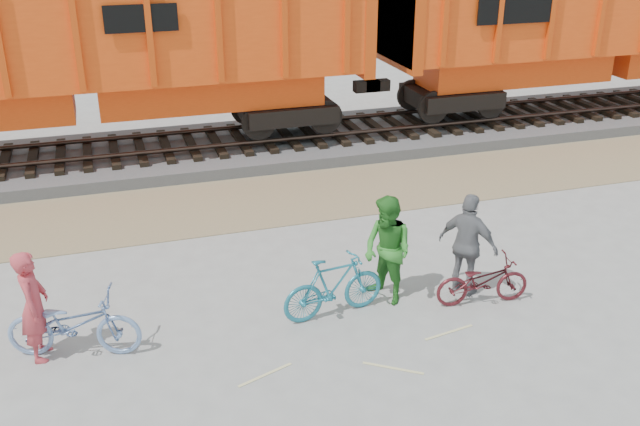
{
  "coord_description": "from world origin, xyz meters",
  "views": [
    {
      "loc": [
        -2.77,
        -9.02,
        6.2
      ],
      "look_at": [
        0.54,
        1.5,
        1.36
      ],
      "focal_mm": 40.0,
      "sensor_mm": 36.0,
      "label": 1
    }
  ],
  "objects_px": {
    "bicycle_blue": "(74,324)",
    "person_man": "(388,250)",
    "hopper_car_center": "(79,47)",
    "hopper_car_right": "(610,19)",
    "person_woman": "(468,245)",
    "bicycle_maroon": "(482,281)",
    "bicycle_teal": "(334,286)",
    "person_solo": "(34,306)"
  },
  "relations": [
    {
      "from": "bicycle_blue",
      "to": "person_man",
      "type": "xyz_separation_m",
      "value": [
        4.98,
        0.09,
        0.41
      ]
    },
    {
      "from": "hopper_car_center",
      "to": "hopper_car_right",
      "type": "bearing_deg",
      "value": 0.0
    },
    {
      "from": "bicycle_blue",
      "to": "person_woman",
      "type": "relative_size",
      "value": 1.08
    },
    {
      "from": "bicycle_blue",
      "to": "bicycle_maroon",
      "type": "xyz_separation_m",
      "value": [
        6.46,
        -0.49,
        -0.1
      ]
    },
    {
      "from": "hopper_car_center",
      "to": "bicycle_teal",
      "type": "xyz_separation_m",
      "value": [
        3.55,
        -8.55,
        -2.48
      ]
    },
    {
      "from": "hopper_car_right",
      "to": "bicycle_blue",
      "type": "bearing_deg",
      "value": -151.31
    },
    {
      "from": "hopper_car_center",
      "to": "bicycle_teal",
      "type": "bearing_deg",
      "value": -67.43
    },
    {
      "from": "hopper_car_center",
      "to": "bicycle_blue",
      "type": "relative_size",
      "value": 7.13
    },
    {
      "from": "hopper_car_center",
      "to": "person_woman",
      "type": "bearing_deg",
      "value": -55.19
    },
    {
      "from": "bicycle_blue",
      "to": "person_man",
      "type": "distance_m",
      "value": 5.0
    },
    {
      "from": "person_man",
      "to": "person_woman",
      "type": "height_order",
      "value": "person_man"
    },
    {
      "from": "person_solo",
      "to": "person_man",
      "type": "height_order",
      "value": "person_man"
    },
    {
      "from": "bicycle_maroon",
      "to": "person_solo",
      "type": "height_order",
      "value": "person_solo"
    },
    {
      "from": "person_man",
      "to": "bicycle_teal",
      "type": "bearing_deg",
      "value": -101.4
    },
    {
      "from": "person_woman",
      "to": "person_solo",
      "type": "bearing_deg",
      "value": 52.15
    },
    {
      "from": "bicycle_teal",
      "to": "bicycle_maroon",
      "type": "distance_m",
      "value": 2.51
    },
    {
      "from": "bicycle_blue",
      "to": "bicycle_maroon",
      "type": "relative_size",
      "value": 1.24
    },
    {
      "from": "person_woman",
      "to": "bicycle_maroon",
      "type": "bearing_deg",
      "value": 157.78
    },
    {
      "from": "hopper_car_right",
      "to": "bicycle_blue",
      "type": "distance_m",
      "value": 17.76
    },
    {
      "from": "person_solo",
      "to": "person_woman",
      "type": "distance_m",
      "value": 6.87
    },
    {
      "from": "bicycle_blue",
      "to": "person_solo",
      "type": "relative_size",
      "value": 1.14
    },
    {
      "from": "person_woman",
      "to": "bicycle_teal",
      "type": "bearing_deg",
      "value": 54.15
    },
    {
      "from": "bicycle_maroon",
      "to": "person_solo",
      "type": "distance_m",
      "value": 7.0
    },
    {
      "from": "bicycle_teal",
      "to": "person_woman",
      "type": "xyz_separation_m",
      "value": [
        2.38,
        0.02,
        0.38
      ]
    },
    {
      "from": "person_solo",
      "to": "bicycle_teal",
      "type": "bearing_deg",
      "value": -87.58
    },
    {
      "from": "hopper_car_right",
      "to": "person_solo",
      "type": "relative_size",
      "value": 8.12
    },
    {
      "from": "bicycle_maroon",
      "to": "person_woman",
      "type": "relative_size",
      "value": 0.88
    },
    {
      "from": "hopper_car_center",
      "to": "hopper_car_right",
      "type": "distance_m",
      "value": 15.0
    },
    {
      "from": "hopper_car_center",
      "to": "bicycle_maroon",
      "type": "height_order",
      "value": "hopper_car_center"
    },
    {
      "from": "person_man",
      "to": "person_woman",
      "type": "xyz_separation_m",
      "value": [
        1.38,
        -0.18,
        -0.02
      ]
    },
    {
      "from": "hopper_car_center",
      "to": "bicycle_teal",
      "type": "distance_m",
      "value": 9.59
    },
    {
      "from": "bicycle_maroon",
      "to": "person_woman",
      "type": "height_order",
      "value": "person_woman"
    },
    {
      "from": "person_man",
      "to": "person_woman",
      "type": "relative_size",
      "value": 1.02
    },
    {
      "from": "bicycle_teal",
      "to": "person_solo",
      "type": "distance_m",
      "value": 4.5
    },
    {
      "from": "hopper_car_right",
      "to": "person_solo",
      "type": "bearing_deg",
      "value": -152.36
    },
    {
      "from": "bicycle_teal",
      "to": "person_woman",
      "type": "bearing_deg",
      "value": -97.41
    },
    {
      "from": "person_solo",
      "to": "person_man",
      "type": "bearing_deg",
      "value": -85.01
    },
    {
      "from": "bicycle_blue",
      "to": "bicycle_teal",
      "type": "relative_size",
      "value": 1.12
    },
    {
      "from": "person_solo",
      "to": "person_woman",
      "type": "relative_size",
      "value": 0.95
    },
    {
      "from": "bicycle_blue",
      "to": "bicycle_maroon",
      "type": "distance_m",
      "value": 6.48
    },
    {
      "from": "hopper_car_right",
      "to": "bicycle_blue",
      "type": "xyz_separation_m",
      "value": [
        -15.43,
        -8.44,
        -2.49
      ]
    },
    {
      "from": "hopper_car_center",
      "to": "person_man",
      "type": "xyz_separation_m",
      "value": [
        4.55,
        -8.35,
        -2.08
      ]
    }
  ]
}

